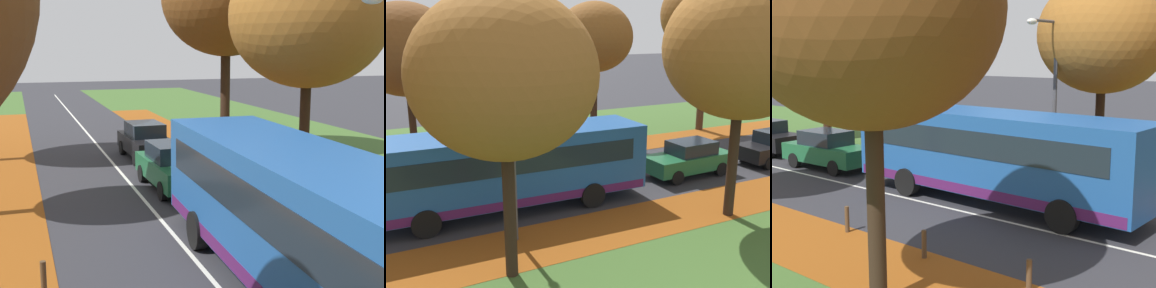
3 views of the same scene
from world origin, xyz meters
TOP-DOWN VIEW (x-y plane):
  - grass_verge_left at (-9.20, 20.00)m, footprint 12.00×90.00m
  - leaf_litter_left at (-4.60, 14.00)m, footprint 2.80×60.00m
  - leaf_litter_right at (4.60, 14.00)m, footprint 2.80×60.00m
  - road_centre_line at (0.00, 20.00)m, footprint 0.12×80.00m
  - tree_left_near at (-5.92, 9.34)m, footprint 4.86×4.86m
  - tree_left_mid at (-5.70, 19.24)m, footprint 4.31×4.31m
  - tree_left_far at (-5.93, 27.47)m, footprint 5.82×5.82m
  - tree_right_near at (5.96, 10.32)m, footprint 4.76×4.76m
  - tree_right_mid at (5.56, 18.75)m, footprint 5.36×5.36m
  - bollard_fifth at (-3.56, 10.33)m, footprint 0.12×0.12m
  - bollard_sixth at (-3.50, 13.25)m, footprint 0.12×0.12m
  - streetlamp_right at (3.67, 11.12)m, footprint 1.89×0.28m
  - bus at (1.40, 11.80)m, footprint 2.86×10.46m
  - car_green_lead at (1.31, 20.44)m, footprint 1.88×4.25m

SIDE VIEW (x-z plane):
  - road_centre_line at x=0.00m, z-range 0.00..0.01m
  - grass_verge_left at x=-9.20m, z-range 0.00..0.01m
  - leaf_litter_left at x=-4.60m, z-range 0.01..0.01m
  - leaf_litter_right at x=4.60m, z-range 0.01..0.01m
  - bollard_fifth at x=-3.56m, z-range 0.00..0.70m
  - bollard_sixth at x=-3.50m, z-range 0.00..0.74m
  - car_green_lead at x=1.31m, z-range 0.00..1.62m
  - bus at x=1.40m, z-range 0.21..3.19m
  - streetlamp_right at x=3.67m, z-range 0.74..6.74m
  - tree_right_near at x=5.96m, z-range 1.68..9.36m
  - tree_left_near at x=-5.92m, z-range 1.72..9.56m
  - tree_right_mid at x=5.56m, z-range 1.78..10.20m
  - tree_left_mid at x=-5.70m, z-range 2.06..10.13m
  - tree_left_far at x=-5.93m, z-range 2.39..12.47m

